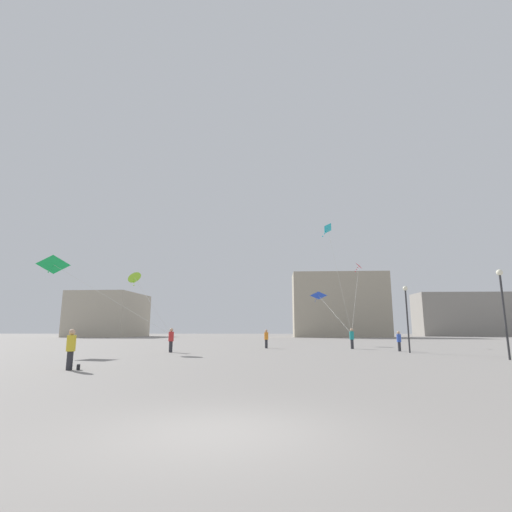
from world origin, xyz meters
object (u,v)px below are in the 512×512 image
building_centre_hall (339,305)px  lamppost_east (503,299)px  kite_crimson_delta (359,267)px  lamppost_west (407,307)px  kite_lime_diamond (134,277)px  kite_cobalt_delta (319,296)px  person_in_orange (266,338)px  person_in_blue (399,340)px  person_in_red (171,339)px  handbag_beside_flyer (78,367)px  person_in_teal (352,338)px  building_right_hall (471,315)px  building_left_hall (110,315)px  kite_cyan_delta (328,231)px  person_in_yellow (71,348)px  kite_emerald_delta (55,265)px

building_centre_hall → lamppost_east: (-2.42, -64.96, -3.64)m
kite_crimson_delta → lamppost_west: kite_crimson_delta is taller
kite_lime_diamond → kite_cobalt_delta: size_ratio=0.54×
building_centre_hall → lamppost_east: 65.11m
person_in_orange → person_in_blue: (10.58, -4.64, -0.07)m
person_in_orange → kite_lime_diamond: kite_lime_diamond is taller
person_in_red → person_in_orange: (7.19, 6.69, -0.05)m
handbag_beside_flyer → person_in_teal: bearing=49.8°
building_right_hall → building_left_hall: bearing=-173.8°
person_in_blue → kite_cobalt_delta: kite_cobalt_delta is taller
handbag_beside_flyer → kite_cyan_delta: bearing=46.8°
kite_cobalt_delta → building_right_hall: building_right_hall is taller
person_in_blue → building_centre_hall: size_ratio=0.07×
kite_crimson_delta → person_in_yellow: bearing=-125.4°
kite_cyan_delta → building_left_hall: bearing=125.1°
person_in_red → kite_emerald_delta: kite_emerald_delta is taller
person_in_blue → building_right_hall: building_right_hall is taller
person_in_yellow → kite_crimson_delta: size_ratio=0.20×
building_right_hall → building_centre_hall: bearing=-159.5°
person_in_teal → kite_crimson_delta: kite_crimson_delta is taller
kite_lime_diamond → building_right_hall: bearing=48.5°
kite_cyan_delta → building_right_hall: building_right_hall is taller
handbag_beside_flyer → person_in_yellow: bearing=-164.1°
handbag_beside_flyer → kite_crimson_delta: bearing=55.0°
person_in_red → handbag_beside_flyer: bearing=-141.0°
kite_emerald_delta → kite_cobalt_delta: 26.94m
lamppost_west → handbag_beside_flyer: (-18.60, -12.76, -3.21)m
lamppost_west → handbag_beside_flyer: lamppost_west is taller
lamppost_west → kite_emerald_delta: bearing=-177.7°
lamppost_east → building_right_hall: bearing=63.9°
person_in_orange → building_centre_hall: building_centre_hall is taller
person_in_blue → kite_cyan_delta: kite_cyan_delta is taller
kite_emerald_delta → person_in_yellow: bearing=-56.5°
person_in_yellow → kite_cobalt_delta: 31.03m
kite_cobalt_delta → handbag_beside_flyer: (-13.92, -27.09, -5.31)m
kite_cyan_delta → handbag_beside_flyer: 21.30m
kite_cobalt_delta → building_left_hall: size_ratio=0.50×
kite_cyan_delta → handbag_beside_flyer: bearing=-133.2°
kite_cyan_delta → person_in_teal: bearing=60.9°
person_in_blue → kite_lime_diamond: (-21.12, -1.34, 4.96)m
kite_lime_diamond → kite_cobalt_delta: (16.50, 13.60, -0.39)m
building_left_hall → building_centre_hall: size_ratio=0.87×
kite_crimson_delta → building_centre_hall: bearing=82.5°
person_in_blue → kite_lime_diamond: size_ratio=0.31×
building_left_hall → building_centre_hall: bearing=-3.9°
person_in_yellow → person_in_orange: (8.31, 19.56, -0.01)m
person_in_blue → building_centre_hall: bearing=22.8°
kite_lime_diamond → kite_cyan_delta: kite_cyan_delta is taller
handbag_beside_flyer → kite_emerald_delta: bearing=124.9°
person_in_teal → building_left_hall: (-45.30, 56.33, 4.11)m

